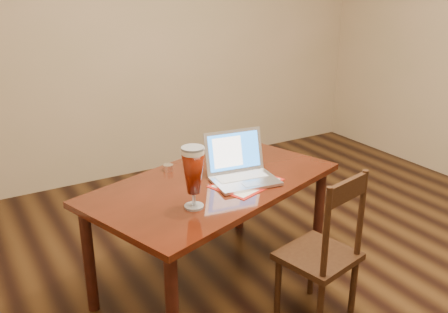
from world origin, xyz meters
TOP-DOWN VIEW (x-y plane):
  - ground at (0.00, 0.00)m, footprint 5.00×5.00m
  - dining_table at (-0.50, 0.54)m, footprint 1.62×1.21m
  - dining_chair at (-0.16, -0.04)m, footprint 0.44×0.42m

SIDE VIEW (x-z plane):
  - ground at x=0.00m, z-range 0.00..0.00m
  - dining_chair at x=-0.16m, z-range -0.03..0.85m
  - dining_table at x=-0.50m, z-range 0.11..1.12m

